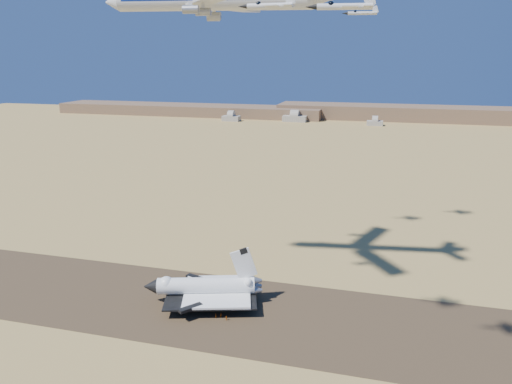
% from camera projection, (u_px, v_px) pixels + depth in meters
% --- Properties ---
extents(ground, '(1200.00, 1200.00, 0.00)m').
position_uv_depth(ground, '(197.00, 306.00, 168.93)').
color(ground, '#A98A4B').
rests_on(ground, ground).
extents(runway, '(600.00, 50.00, 0.06)m').
position_uv_depth(runway, '(197.00, 306.00, 168.93)').
color(runway, '#4D3C26').
rests_on(runway, ground).
extents(ridgeline, '(960.00, 90.00, 18.00)m').
position_uv_depth(ridgeline, '(397.00, 115.00, 640.86)').
color(ridgeline, brown).
rests_on(ridgeline, ground).
extents(hangars, '(200.50, 29.50, 30.00)m').
position_uv_depth(hangars, '(291.00, 118.00, 628.89)').
color(hangars, '#A39E90').
rests_on(hangars, ground).
extents(shuttle, '(40.74, 32.29, 19.87)m').
position_uv_depth(shuttle, '(205.00, 288.00, 170.41)').
color(shuttle, white).
rests_on(shuttle, runway).
extents(carrier_747, '(76.28, 58.29, 18.93)m').
position_uv_depth(carrier_747, '(207.00, 1.00, 161.51)').
color(carrier_747, silver).
extents(crew_a, '(0.55, 0.69, 1.64)m').
position_uv_depth(crew_a, '(216.00, 316.00, 160.90)').
color(crew_a, '#BE4D0B').
rests_on(crew_a, runway).
extents(crew_b, '(0.77, 0.91, 1.62)m').
position_uv_depth(crew_b, '(221.00, 315.00, 161.39)').
color(crew_b, '#BE4D0B').
rests_on(crew_b, runway).
extents(crew_c, '(1.04, 1.02, 1.64)m').
position_uv_depth(crew_c, '(226.00, 318.00, 159.59)').
color(crew_c, '#BE4D0B').
rests_on(crew_c, runway).
extents(chase_jet_a, '(13.86, 7.32, 3.45)m').
position_uv_depth(chase_jet_a, '(269.00, 6.00, 116.59)').
color(chase_jet_a, silver).
extents(chase_jet_b, '(14.04, 7.79, 3.51)m').
position_uv_depth(chase_jet_b, '(343.00, 6.00, 100.55)').
color(chase_jet_b, silver).
extents(chase_jet_e, '(15.28, 8.54, 3.83)m').
position_uv_depth(chase_jet_e, '(362.00, 13.00, 210.81)').
color(chase_jet_e, silver).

